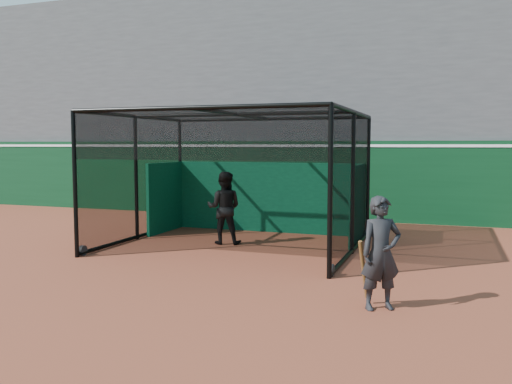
% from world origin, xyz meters
% --- Properties ---
extents(ground, '(120.00, 120.00, 0.00)m').
position_xyz_m(ground, '(0.00, 0.00, 0.00)').
color(ground, brown).
rests_on(ground, ground).
extents(outfield_wall, '(50.00, 0.50, 2.50)m').
position_xyz_m(outfield_wall, '(0.00, 8.50, 1.29)').
color(outfield_wall, '#093217').
rests_on(outfield_wall, ground).
extents(grandstand, '(50.00, 7.85, 8.95)m').
position_xyz_m(grandstand, '(0.00, 12.27, 4.48)').
color(grandstand, '#4C4C4F').
rests_on(grandstand, ground).
extents(batting_cage, '(5.52, 4.81, 3.08)m').
position_xyz_m(batting_cage, '(-0.55, 3.19, 1.54)').
color(batting_cage, black).
rests_on(batting_cage, ground).
extents(batter, '(0.97, 0.83, 1.74)m').
position_xyz_m(batter, '(-0.94, 3.34, 0.87)').
color(batter, black).
rests_on(batter, ground).
extents(on_deck_player, '(0.72, 0.65, 1.65)m').
position_xyz_m(on_deck_player, '(3.24, -0.72, 0.82)').
color(on_deck_player, black).
rests_on(on_deck_player, ground).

